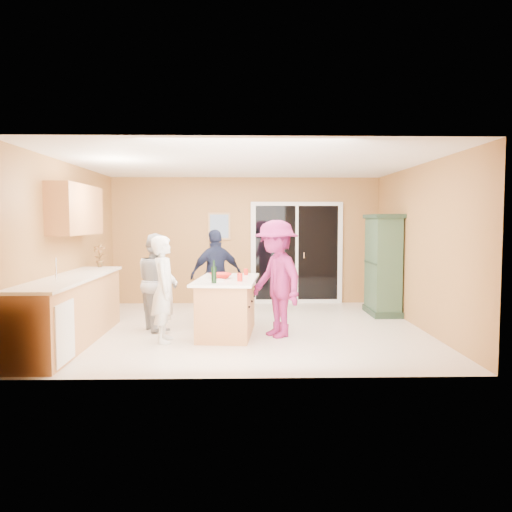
{
  "coord_description": "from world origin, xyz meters",
  "views": [
    {
      "loc": [
        -0.04,
        -7.81,
        1.7
      ],
      "look_at": [
        0.15,
        0.1,
        1.15
      ],
      "focal_mm": 35.0,
      "sensor_mm": 36.0,
      "label": 1
    }
  ],
  "objects_px": {
    "kitchen_island": "(227,308)",
    "woman_navy": "(216,275)",
    "woman_white": "(164,289)",
    "woman_magenta": "(276,279)",
    "green_hutch": "(383,266)",
    "woman_grey": "(157,282)"
  },
  "relations": [
    {
      "from": "woman_white",
      "to": "woman_grey",
      "type": "distance_m",
      "value": 0.85
    },
    {
      "from": "kitchen_island",
      "to": "woman_navy",
      "type": "height_order",
      "value": "woman_navy"
    },
    {
      "from": "woman_grey",
      "to": "kitchen_island",
      "type": "bearing_deg",
      "value": -136.14
    },
    {
      "from": "green_hutch",
      "to": "woman_magenta",
      "type": "bearing_deg",
      "value": -140.28
    },
    {
      "from": "green_hutch",
      "to": "woman_magenta",
      "type": "xyz_separation_m",
      "value": [
        -2.06,
        -1.71,
        -0.03
      ]
    },
    {
      "from": "woman_magenta",
      "to": "green_hutch",
      "type": "bearing_deg",
      "value": 100.68
    },
    {
      "from": "green_hutch",
      "to": "woman_navy",
      "type": "xyz_separation_m",
      "value": [
        -3.01,
        -0.47,
        -0.11
      ]
    },
    {
      "from": "woman_white",
      "to": "woman_magenta",
      "type": "relative_size",
      "value": 0.87
    },
    {
      "from": "green_hutch",
      "to": "woman_magenta",
      "type": "relative_size",
      "value": 1.06
    },
    {
      "from": "woman_white",
      "to": "woman_navy",
      "type": "distance_m",
      "value": 1.66
    },
    {
      "from": "kitchen_island",
      "to": "woman_magenta",
      "type": "distance_m",
      "value": 0.88
    },
    {
      "from": "woman_navy",
      "to": "woman_magenta",
      "type": "xyz_separation_m",
      "value": [
        0.95,
        -1.24,
        0.08
      ]
    },
    {
      "from": "kitchen_island",
      "to": "woman_magenta",
      "type": "height_order",
      "value": "woman_magenta"
    },
    {
      "from": "green_hutch",
      "to": "kitchen_island",
      "type": "bearing_deg",
      "value": -150.9
    },
    {
      "from": "woman_grey",
      "to": "woman_navy",
      "type": "xyz_separation_m",
      "value": [
        0.89,
        0.72,
        0.02
      ]
    },
    {
      "from": "woman_white",
      "to": "woman_grey",
      "type": "xyz_separation_m",
      "value": [
        -0.24,
        0.81,
        0.01
      ]
    },
    {
      "from": "woman_white",
      "to": "woman_magenta",
      "type": "bearing_deg",
      "value": -83.13
    },
    {
      "from": "green_hutch",
      "to": "woman_navy",
      "type": "distance_m",
      "value": 3.04
    },
    {
      "from": "woman_white",
      "to": "woman_navy",
      "type": "xyz_separation_m",
      "value": [
        0.65,
        1.53,
        0.03
      ]
    },
    {
      "from": "green_hutch",
      "to": "woman_white",
      "type": "bearing_deg",
      "value": -151.33
    },
    {
      "from": "green_hutch",
      "to": "woman_navy",
      "type": "bearing_deg",
      "value": -171.17
    },
    {
      "from": "kitchen_island",
      "to": "woman_white",
      "type": "bearing_deg",
      "value": -147.37
    }
  ]
}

